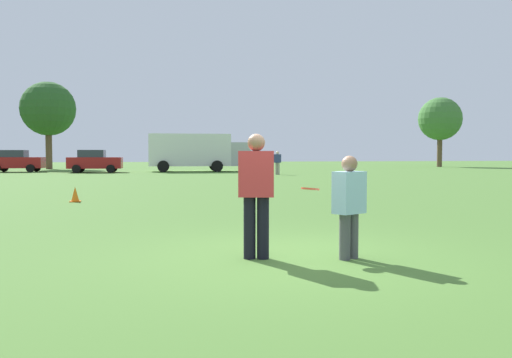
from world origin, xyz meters
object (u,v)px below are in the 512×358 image
object	(u,v)px
player_thrower	(256,189)
parked_car_center	(94,161)
parked_car_mid_left	(16,161)
frisbee	(310,189)
box_truck	(197,151)
bystander_far_jogger	(277,161)
player_defender	(349,202)
traffic_cone	(75,195)

from	to	relation	value
player_thrower	parked_car_center	xyz separation A→B (m)	(-5.44, 36.99, -0.08)
parked_car_mid_left	parked_car_center	bearing A→B (deg)	-21.98
frisbee	box_truck	xyz separation A→B (m)	(2.11, 37.71, 0.76)
bystander_far_jogger	player_defender	bearing A→B (deg)	-102.46
parked_car_center	box_truck	size ratio (longest dim) A/B	0.50
frisbee	parked_car_center	xyz separation A→B (m)	(-6.25, 36.96, -0.06)
traffic_cone	parked_car_center	world-z (taller)	parked_car_center
player_defender	frisbee	xyz separation A→B (m)	(-0.47, 0.32, 0.17)
parked_car_center	bystander_far_jogger	bearing A→B (deg)	-28.51
player_defender	bystander_far_jogger	size ratio (longest dim) A/B	0.86
player_thrower	bystander_far_jogger	size ratio (longest dim) A/B	1.05
parked_car_center	parked_car_mid_left	bearing A→B (deg)	158.02
parked_car_mid_left	traffic_cone	bearing A→B (deg)	-74.49
player_defender	traffic_cone	xyz separation A→B (m)	(-4.96, 10.23, -0.59)
player_thrower	player_defender	world-z (taller)	player_thrower
traffic_cone	bystander_far_jogger	distance (m)	22.96
parked_car_mid_left	bystander_far_jogger	distance (m)	22.14
player_defender	player_thrower	bearing A→B (deg)	167.18
traffic_cone	frisbee	bearing A→B (deg)	-65.65
player_thrower	player_defender	bearing A→B (deg)	-12.82
player_thrower	traffic_cone	bearing A→B (deg)	110.27
player_defender	parked_car_center	bearing A→B (deg)	100.22
parked_car_mid_left	parked_car_center	world-z (taller)	same
player_defender	traffic_cone	distance (m)	11.38
player_thrower	box_truck	distance (m)	37.86
player_thrower	box_truck	size ratio (longest dim) A/B	0.21
traffic_cone	bystander_far_jogger	xyz separation A→B (m)	(11.59, 19.80, 0.73)
parked_car_center	box_truck	distance (m)	8.43
player_thrower	traffic_cone	distance (m)	10.62
frisbee	parked_car_center	world-z (taller)	parked_car_center
player_defender	bystander_far_jogger	distance (m)	30.75
traffic_cone	bystander_far_jogger	world-z (taller)	bystander_far_jogger
player_defender	frisbee	distance (m)	0.60
parked_car_center	bystander_far_jogger	distance (m)	15.20
traffic_cone	bystander_far_jogger	bearing A→B (deg)	59.65
bystander_far_jogger	parked_car_center	bearing A→B (deg)	151.49
player_defender	bystander_far_jogger	world-z (taller)	bystander_far_jogger
parked_car_center	box_truck	xyz separation A→B (m)	(8.36, 0.75, 0.83)
parked_car_center	traffic_cone	bearing A→B (deg)	-86.26
frisbee	box_truck	distance (m)	37.78
parked_car_mid_left	bystander_far_jogger	world-z (taller)	parked_car_mid_left
parked_car_mid_left	box_truck	bearing A→B (deg)	-7.14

